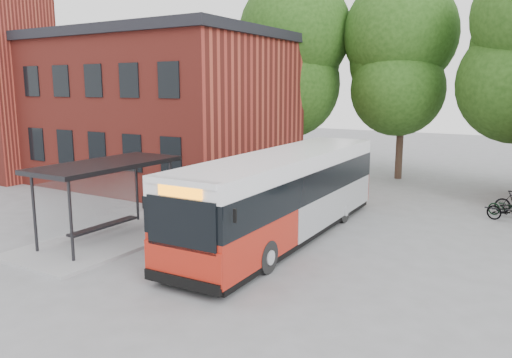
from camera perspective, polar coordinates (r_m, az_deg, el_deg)
The scene contains 9 objects.
ground at distance 16.89m, azimuth -3.17°, elevation -8.51°, with size 100.00×100.00×0.00m, color slate.
station_building at distance 31.28m, azimuth -13.87°, elevation 7.88°, with size 18.40×10.40×8.50m, color maroon, non-canonical shape.
clock_tower at distance 33.60m, azimuth -26.88°, elevation 15.53°, with size 5.20×5.20×18.20m, color maroon, non-canonical shape.
bus_shelter at distance 18.64m, azimuth -16.52°, elevation -2.49°, with size 3.60×7.00×2.90m, color #252528, non-canonical shape.
tree_0 at distance 32.83m, azimuth 3.86°, elevation 10.44°, with size 7.92×7.92×11.00m, color #1C3E10, non-canonical shape.
tree_1 at distance 31.24m, azimuth 16.38°, elevation 9.50°, with size 7.92×7.92×10.40m, color #1C3E10, non-canonical shape.
city_bus at distance 18.27m, azimuth 3.35°, elevation -1.93°, with size 2.64×12.37×3.14m, color #AD2012, non-canonical shape.
bicycle_0 at distance 23.00m, azimuth 26.99°, elevation -3.28°, with size 0.64×1.83×0.96m, color black.
bicycle_2 at distance 23.88m, azimuth 26.70°, elevation -2.95°, with size 0.55×1.57×0.82m, color black.
Camera 1 is at (9.01, -13.20, 5.47)m, focal length 35.00 mm.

